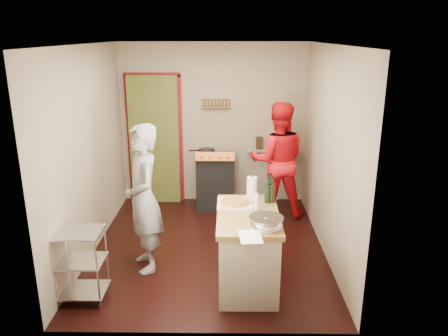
{
  "coord_description": "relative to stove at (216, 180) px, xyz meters",
  "views": [
    {
      "loc": [
        0.26,
        -5.24,
        2.73
      ],
      "look_at": [
        0.2,
        0.0,
        1.1
      ],
      "focal_mm": 35.0,
      "sensor_mm": 36.0,
      "label": 1
    }
  ],
  "objects": [
    {
      "name": "stove",
      "position": [
        0.0,
        0.0,
        0.0
      ],
      "size": [
        0.6,
        0.63,
        1.0
      ],
      "color": "black",
      "rests_on": "ground"
    },
    {
      "name": "wire_shelving",
      "position": [
        -1.33,
        -2.62,
        -0.01
      ],
      "size": [
        0.48,
        0.4,
        0.8
      ],
      "color": "silver",
      "rests_on": "ground"
    },
    {
      "name": "right_wall",
      "position": [
        1.45,
        -1.42,
        0.85
      ],
      "size": [
        0.04,
        3.5,
        2.6
      ],
      "primitive_type": "cube",
      "color": "gray",
      "rests_on": "ground"
    },
    {
      "name": "island",
      "position": [
        0.43,
        -2.3,
        0.01
      ],
      "size": [
        0.68,
        1.3,
        1.17
      ],
      "color": "beige",
      "rests_on": "ground"
    },
    {
      "name": "person_red",
      "position": [
        0.95,
        -0.32,
        0.43
      ],
      "size": [
        0.88,
        0.7,
        1.77
      ],
      "primitive_type": "imported",
      "rotation": [
        0.0,
        0.0,
        3.11
      ],
      "color": "red",
      "rests_on": "ground"
    },
    {
      "name": "left_wall",
      "position": [
        -1.55,
        -1.42,
        0.85
      ],
      "size": [
        0.04,
        3.5,
        2.6
      ],
      "primitive_type": "cube",
      "color": "gray",
      "rests_on": "ground"
    },
    {
      "name": "person_stripe",
      "position": [
        -0.78,
        -1.94,
        0.43
      ],
      "size": [
        0.63,
        0.75,
        1.76
      ],
      "primitive_type": "imported",
      "rotation": [
        0.0,
        0.0,
        -1.19
      ],
      "color": "#B3B3B8",
      "rests_on": "ground"
    },
    {
      "name": "ceiling",
      "position": [
        -0.05,
        -1.42,
        2.16
      ],
      "size": [
        3.0,
        3.5,
        0.02
      ],
      "primitive_type": "cube",
      "color": "white",
      "rests_on": "back_wall"
    },
    {
      "name": "floor",
      "position": [
        -0.05,
        -1.42,
        -0.45
      ],
      "size": [
        3.5,
        3.5,
        0.0
      ],
      "primitive_type": "plane",
      "color": "black",
      "rests_on": "ground"
    },
    {
      "name": "back_wall",
      "position": [
        -0.69,
        0.36,
        0.68
      ],
      "size": [
        3.0,
        0.44,
        2.6
      ],
      "color": "gray",
      "rests_on": "ground"
    }
  ]
}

